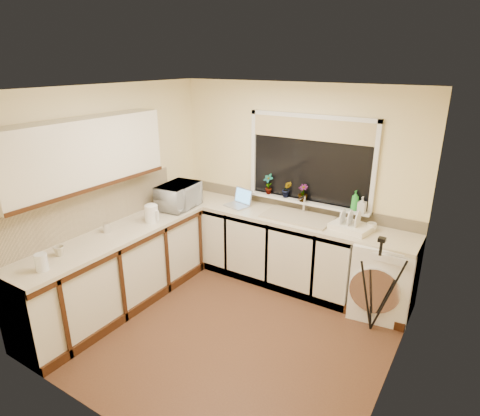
# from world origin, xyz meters

# --- Properties ---
(floor) EXTENTS (3.20, 3.20, 0.00)m
(floor) POSITION_xyz_m (0.00, 0.00, 0.00)
(floor) COLOR brown
(floor) RESTS_ON ground
(ceiling) EXTENTS (3.20, 3.20, 0.00)m
(ceiling) POSITION_xyz_m (0.00, 0.00, 2.45)
(ceiling) COLOR white
(ceiling) RESTS_ON ground
(wall_back) EXTENTS (3.20, 0.00, 3.20)m
(wall_back) POSITION_xyz_m (0.00, 1.50, 1.23)
(wall_back) COLOR #F9E4A6
(wall_back) RESTS_ON ground
(wall_front) EXTENTS (3.20, 0.00, 3.20)m
(wall_front) POSITION_xyz_m (0.00, -1.50, 1.23)
(wall_front) COLOR #F9E4A6
(wall_front) RESTS_ON ground
(wall_left) EXTENTS (0.00, 3.00, 3.00)m
(wall_left) POSITION_xyz_m (-1.60, 0.00, 1.23)
(wall_left) COLOR #F9E4A6
(wall_left) RESTS_ON ground
(wall_right) EXTENTS (0.00, 3.00, 3.00)m
(wall_right) POSITION_xyz_m (1.60, 0.00, 1.23)
(wall_right) COLOR #F9E4A6
(wall_right) RESTS_ON ground
(base_cabinet_back) EXTENTS (2.55, 0.60, 0.86)m
(base_cabinet_back) POSITION_xyz_m (-0.33, 1.20, 0.43)
(base_cabinet_back) COLOR silver
(base_cabinet_back) RESTS_ON floor
(base_cabinet_left) EXTENTS (0.54, 2.40, 0.86)m
(base_cabinet_left) POSITION_xyz_m (-1.30, -0.30, 0.43)
(base_cabinet_left) COLOR silver
(base_cabinet_left) RESTS_ON floor
(worktop_back) EXTENTS (3.20, 0.60, 0.04)m
(worktop_back) POSITION_xyz_m (0.00, 1.20, 0.88)
(worktop_back) COLOR beige
(worktop_back) RESTS_ON base_cabinet_back
(worktop_left) EXTENTS (0.60, 2.40, 0.04)m
(worktop_left) POSITION_xyz_m (-1.30, -0.30, 0.88)
(worktop_left) COLOR beige
(worktop_left) RESTS_ON base_cabinet_left
(upper_cabinet) EXTENTS (0.28, 1.90, 0.70)m
(upper_cabinet) POSITION_xyz_m (-1.44, -0.45, 1.80)
(upper_cabinet) COLOR silver
(upper_cabinet) RESTS_ON wall_left
(splashback_left) EXTENTS (0.02, 2.40, 0.45)m
(splashback_left) POSITION_xyz_m (-1.59, -0.30, 1.12)
(splashback_left) COLOR beige
(splashback_left) RESTS_ON wall_left
(splashback_back) EXTENTS (3.20, 0.02, 0.14)m
(splashback_back) POSITION_xyz_m (0.00, 1.49, 0.97)
(splashback_back) COLOR beige
(splashback_back) RESTS_ON wall_back
(window_glass) EXTENTS (1.50, 0.02, 1.00)m
(window_glass) POSITION_xyz_m (0.20, 1.49, 1.55)
(window_glass) COLOR black
(window_glass) RESTS_ON wall_back
(window_blind) EXTENTS (1.50, 0.02, 0.25)m
(window_blind) POSITION_xyz_m (0.20, 1.46, 1.92)
(window_blind) COLOR tan
(window_blind) RESTS_ON wall_back
(windowsill) EXTENTS (1.60, 0.14, 0.03)m
(windowsill) POSITION_xyz_m (0.20, 1.43, 1.04)
(windowsill) COLOR white
(windowsill) RESTS_ON wall_back
(sink) EXTENTS (0.82, 0.46, 0.03)m
(sink) POSITION_xyz_m (0.20, 1.20, 0.91)
(sink) COLOR tan
(sink) RESTS_ON worktop_back
(faucet) EXTENTS (0.03, 0.03, 0.24)m
(faucet) POSITION_xyz_m (0.20, 1.38, 1.02)
(faucet) COLOR silver
(faucet) RESTS_ON worktop_back
(washing_machine) EXTENTS (0.69, 0.68, 0.88)m
(washing_machine) POSITION_xyz_m (1.26, 1.17, 0.44)
(washing_machine) COLOR white
(washing_machine) RESTS_ON floor
(laptop) EXTENTS (0.35, 0.32, 0.22)m
(laptop) POSITION_xyz_m (-0.63, 1.21, 0.96)
(laptop) COLOR #A9AAB2
(laptop) RESTS_ON worktop_back
(kettle) EXTENTS (0.15, 0.15, 0.20)m
(kettle) POSITION_xyz_m (-1.18, 0.17, 1.00)
(kettle) COLOR white
(kettle) RESTS_ON worktop_left
(dish_rack) EXTENTS (0.48, 0.40, 0.06)m
(dish_rack) POSITION_xyz_m (0.86, 1.19, 0.93)
(dish_rack) COLOR white
(dish_rack) RESTS_ON worktop_back
(tripod) EXTENTS (0.54, 0.54, 1.06)m
(tripod) POSITION_xyz_m (1.28, 0.79, 0.53)
(tripod) COLOR black
(tripod) RESTS_ON floor
(glass_jug) EXTENTS (0.11, 0.11, 0.16)m
(glass_jug) POSITION_xyz_m (-1.21, -1.21, 0.98)
(glass_jug) COLOR white
(glass_jug) RESTS_ON worktop_left
(steel_jar) EXTENTS (0.08, 0.08, 0.11)m
(steel_jar) POSITION_xyz_m (-1.39, -0.31, 0.96)
(steel_jar) COLOR silver
(steel_jar) RESTS_ON worktop_left
(microwave) EXTENTS (0.43, 0.59, 0.31)m
(microwave) POSITION_xyz_m (-1.25, 0.74, 1.05)
(microwave) COLOR white
(microwave) RESTS_ON worktop_left
(plant_a) EXTENTS (0.16, 0.13, 0.27)m
(plant_a) POSITION_xyz_m (-0.33, 1.43, 1.18)
(plant_a) COLOR #999999
(plant_a) RESTS_ON windowsill
(plant_b) EXTENTS (0.15, 0.13, 0.21)m
(plant_b) POSITION_xyz_m (-0.06, 1.43, 1.16)
(plant_b) COLOR #999999
(plant_b) RESTS_ON windowsill
(plant_c) EXTENTS (0.13, 0.13, 0.21)m
(plant_c) POSITION_xyz_m (0.17, 1.40, 1.16)
(plant_c) COLOR #999999
(plant_c) RESTS_ON windowsill
(soap_bottle_green) EXTENTS (0.09, 0.09, 0.23)m
(soap_bottle_green) POSITION_xyz_m (0.81, 1.43, 1.17)
(soap_bottle_green) COLOR green
(soap_bottle_green) RESTS_ON windowsill
(soap_bottle_clear) EXTENTS (0.09, 0.09, 0.19)m
(soap_bottle_clear) POSITION_xyz_m (0.90, 1.40, 1.14)
(soap_bottle_clear) COLOR #999999
(soap_bottle_clear) RESTS_ON windowsill
(cup_back) EXTENTS (0.15, 0.15, 0.09)m
(cup_back) POSITION_xyz_m (1.05, 1.29, 0.95)
(cup_back) COLOR white
(cup_back) RESTS_ON worktop_back
(cup_left) EXTENTS (0.11, 0.11, 0.10)m
(cup_left) POSITION_xyz_m (-1.34, -0.94, 0.95)
(cup_left) COLOR #C1B79E
(cup_left) RESTS_ON worktop_left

